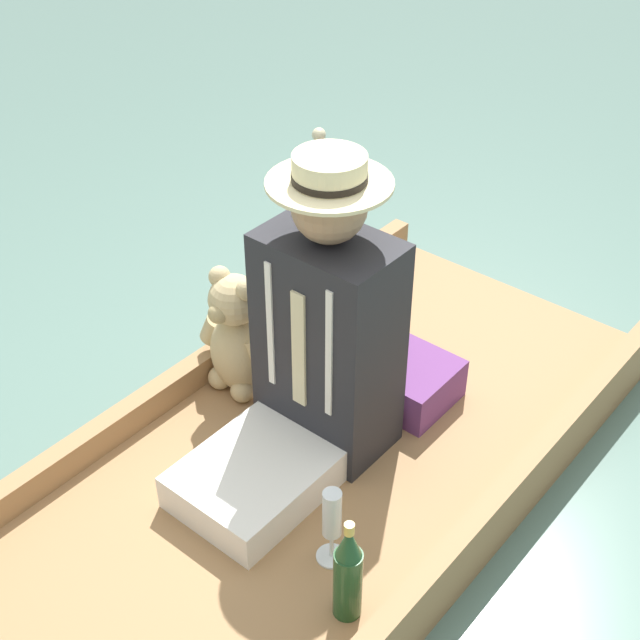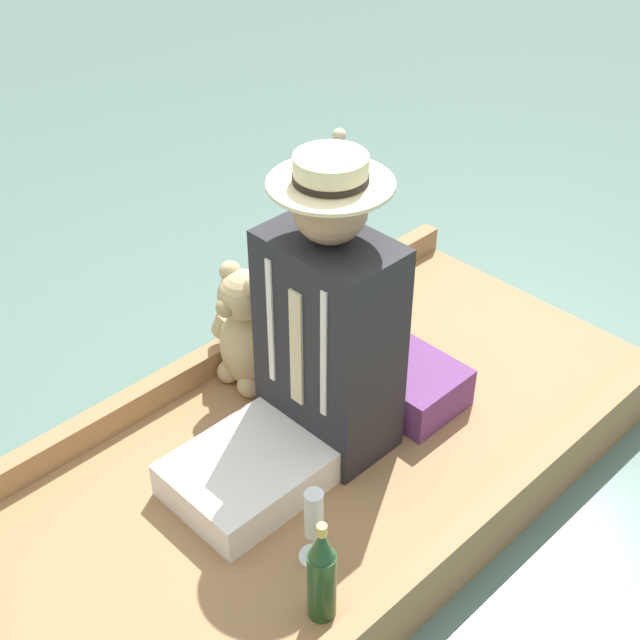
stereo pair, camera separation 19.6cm
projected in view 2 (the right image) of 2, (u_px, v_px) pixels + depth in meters
ground_plane at (296, 498)px, 2.62m from camera, size 16.00×16.00×0.00m
punt_boat at (296, 482)px, 2.58m from camera, size 1.08×2.43×0.21m
seat_cushion at (403, 380)px, 2.76m from camera, size 0.37×0.26×0.13m
seated_person at (315, 348)px, 2.43m from camera, size 0.37×0.68×0.91m
teddy_bear at (245, 332)px, 2.74m from camera, size 0.30×0.18×0.43m
wine_glass at (314, 519)px, 2.21m from camera, size 0.08×0.08×0.24m
walking_cane at (318, 221)px, 2.84m from camera, size 0.04×0.27×0.72m
champagne_bottle at (322, 574)px, 2.08m from camera, size 0.07×0.07×0.31m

